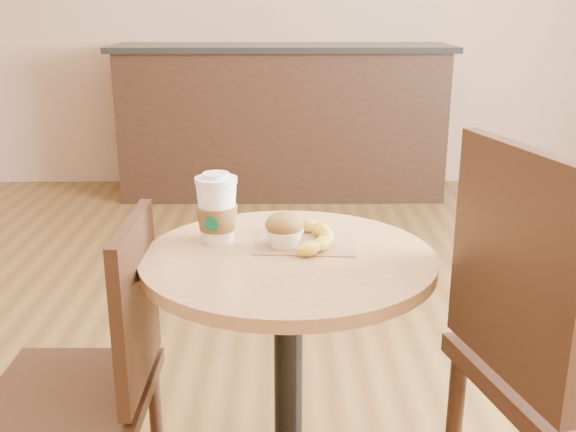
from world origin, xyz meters
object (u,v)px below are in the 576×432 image
object	(u,v)px
cafe_table	(288,340)
banana	(308,235)
chair_left	(96,376)
muffin	(284,230)
chair_right	(558,358)
coffee_cup	(217,211)

from	to	relation	value
cafe_table	banana	xyz separation A→B (m)	(0.05, 0.07, 0.24)
chair_left	muffin	size ratio (longest dim) A/B	9.06
chair_right	muffin	xyz separation A→B (m)	(-0.59, 0.22, 0.22)
cafe_table	coffee_cup	bearing A→B (deg)	151.14
cafe_table	coffee_cup	world-z (taller)	coffee_cup
muffin	chair_right	bearing A→B (deg)	-20.56
chair_left	chair_right	size ratio (longest dim) A/B	0.81
coffee_cup	banana	xyz separation A→B (m)	(0.22, -0.02, -0.06)
chair_right	coffee_cup	bearing A→B (deg)	56.41
muffin	chair_left	bearing A→B (deg)	-166.69
cafe_table	chair_left	distance (m)	0.46
muffin	coffee_cup	bearing A→B (deg)	163.62
cafe_table	muffin	distance (m)	0.27
chair_right	muffin	world-z (taller)	chair_right
cafe_table	muffin	world-z (taller)	muffin
cafe_table	coffee_cup	distance (m)	0.36
chair_right	banana	world-z (taller)	chair_right
chair_right	banana	xyz separation A→B (m)	(-0.53, 0.25, 0.20)
chair_left	banana	size ratio (longest dim) A/B	3.32
chair_right	banana	bearing A→B (deg)	50.99
chair_left	chair_right	xyz separation A→B (m)	(1.04, -0.12, 0.11)
chair_right	coffee_cup	size ratio (longest dim) A/B	6.13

